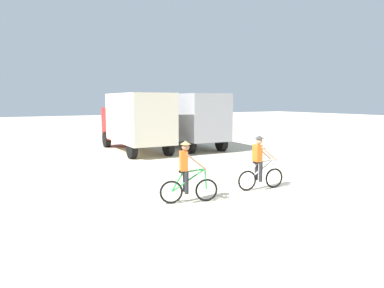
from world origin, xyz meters
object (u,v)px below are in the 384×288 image
at_px(cyclist_orange_shirt, 187,174).
at_px(cyclist_cowboy_hat, 260,165).
at_px(box_truck_cream_rv, 136,119).
at_px(box_truck_grey_hauler, 189,118).

xyz_separation_m(cyclist_orange_shirt, cyclist_cowboy_hat, (2.83, 0.09, 0.00)).
distance_m(box_truck_cream_rv, cyclist_cowboy_hat, 10.35).
height_order(box_truck_cream_rv, box_truck_grey_hauler, same).
xyz_separation_m(box_truck_cream_rv, cyclist_orange_shirt, (-2.47, -10.38, -1.03)).
distance_m(box_truck_cream_rv, cyclist_orange_shirt, 10.72).
distance_m(box_truck_grey_hauler, cyclist_cowboy_hat, 10.80).
bearing_deg(box_truck_cream_rv, cyclist_cowboy_hat, -88.00).
distance_m(box_truck_cream_rv, box_truck_grey_hauler, 3.54).
bearing_deg(box_truck_cream_rv, box_truck_grey_hauler, -0.39).
bearing_deg(cyclist_orange_shirt, box_truck_grey_hauler, 59.88).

